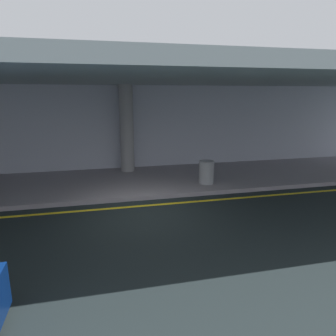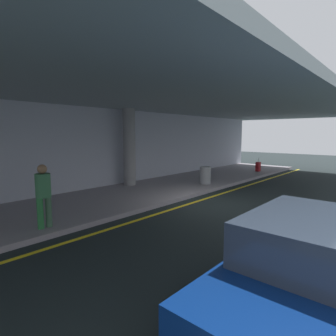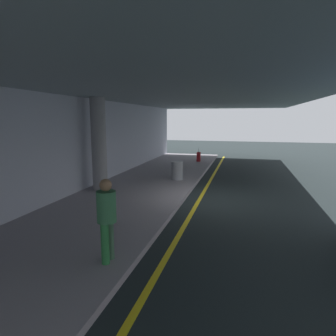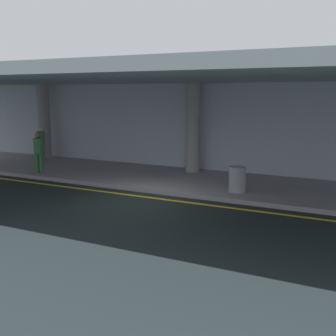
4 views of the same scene
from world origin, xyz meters
name	(u,v)px [view 1 (image 1 of 4)]	position (x,y,z in m)	size (l,w,h in m)	color
ground_plane	(144,212)	(0.00, 0.00, 0.00)	(60.00, 60.00, 0.00)	black
sidewalk	(132,181)	(0.00, 3.10, 0.07)	(26.00, 4.20, 0.15)	gray
lane_stripe_yellow	(142,206)	(0.00, 0.50, 0.00)	(26.00, 0.14, 0.01)	yellow
support_column_left_mid	(127,129)	(0.00, 4.56, 1.97)	(0.59, 0.59, 3.65)	gray
ceiling_overhang	(130,78)	(0.00, 2.60, 3.95)	(28.00, 13.20, 0.30)	#8A999B
terminal_back_wall	(125,129)	(0.00, 5.35, 1.90)	(26.00, 0.30, 3.80)	#AAAEBE
trash_bin_steel	(206,172)	(2.67, 1.97, 0.57)	(0.56, 0.56, 0.85)	gray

